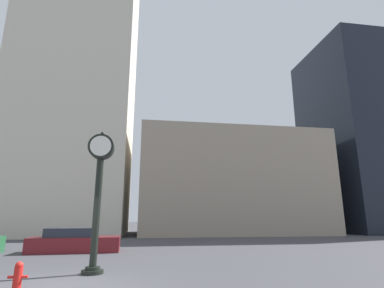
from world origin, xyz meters
name	(u,v)px	position (x,y,z in m)	size (l,w,h in m)	color
ground_plane	(51,287)	(0.00, 0.00, 0.00)	(200.00, 200.00, 0.00)	#424247
building_tall_tower	(82,70)	(-5.45, 24.00, 18.18)	(11.70, 12.00, 36.36)	beige
building_storefront_row	(228,185)	(11.53, 24.00, 5.31)	(19.54, 12.00, 10.63)	gray
building_glass_modern	(370,137)	(30.48, 24.00, 11.70)	(13.76, 12.00, 23.41)	black
street_clock	(99,182)	(0.75, 1.77, 2.96)	(0.88, 0.70, 4.78)	black
car_maroon	(75,242)	(-1.23, 8.20, 0.52)	(4.58, 1.89, 1.22)	maroon
fire_hydrant_near	(18,275)	(-0.81, -0.11, 0.34)	(0.48, 0.21, 0.67)	red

